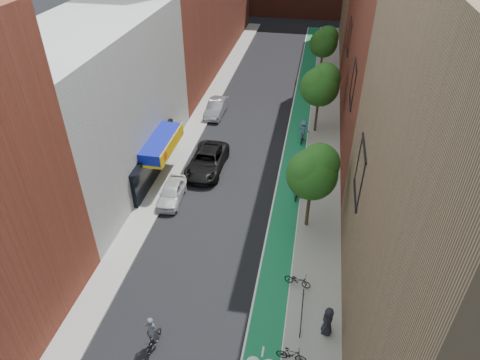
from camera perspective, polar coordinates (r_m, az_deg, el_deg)
The scene contains 20 objects.
ground at distance 24.52m, azimuth -6.71°, elevation -19.76°, with size 160.00×160.00×0.00m, color black.
bike_lane at distance 44.05m, azimuth 7.94°, elevation 7.81°, with size 2.00×68.00×0.01m, color #136B46.
sidewalk_left at distance 45.41m, azimuth -4.86°, elevation 9.00°, with size 2.00×68.00×0.15m, color gray.
sidewalk_right at distance 44.02m, azimuth 11.22°, elevation 7.54°, with size 3.00×68.00×0.15m, color gray.
building_left_white at distance 34.65m, azimuth -18.64°, elevation 9.46°, with size 8.00×20.00×12.00m, color silver.
building_right_near_tan at distance 19.96m, azimuth 28.36°, elevation -3.07°, with size 8.00×20.00×18.00m, color #8C6B4C.
building_right_mid_red at distance 40.82m, azimuth 21.27°, elevation 20.26°, with size 8.00×28.00×22.00m, color maroon.
tree_near at distance 27.85m, azimuth 9.72°, elevation 1.20°, with size 3.40×3.36×6.42m.
tree_mid at distance 40.20m, azimuth 10.69°, elevation 12.48°, with size 3.55×3.53×6.74m.
tree_far at distance 53.55m, azimuth 11.15°, elevation 17.70°, with size 3.30×3.25×6.21m.
parked_car_white at distance 32.61m, azimuth -9.11°, elevation -1.62°, with size 1.65×4.11×1.40m, color silver.
parked_car_black at distance 35.67m, azimuth -4.42°, elevation 2.56°, with size 2.75×5.97×1.66m, color black.
parked_car_silver at distance 44.70m, azimuth -3.17°, elevation 9.62°, with size 1.62×4.64×1.53m, color gray.
cyclist_lead at distance 23.78m, azimuth -11.60°, elevation -19.89°, with size 0.80×1.87×2.21m.
cyclist_lane_near at distance 34.01m, azimuth 7.46°, elevation 0.64°, with size 0.90×1.73×2.07m.
cyclist_lane_mid at distance 32.80m, azimuth 7.70°, elevation -0.94°, with size 1.14×1.97×2.22m.
cyclist_lane_far at distance 39.86m, azimuth 8.43°, elevation 6.32°, with size 1.27×1.60×2.16m.
parked_bike_mid at distance 23.11m, azimuth 6.86°, elevation -22.14°, with size 0.44×1.56×0.94m, color black.
parked_bike_far at distance 26.19m, azimuth 7.69°, elevation -13.09°, with size 0.56×1.61×0.85m, color black.
pedestrian at distance 23.98m, azimuth 11.63°, elevation -17.93°, with size 0.90×0.59×1.84m, color black.
Camera 1 is at (5.23, -13.24, 19.97)m, focal length 32.00 mm.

